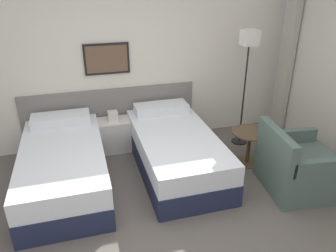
# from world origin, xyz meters

# --- Properties ---
(ground_plane) EXTENTS (16.00, 16.00, 0.00)m
(ground_plane) POSITION_xyz_m (0.00, 0.00, 0.00)
(ground_plane) COLOR #5B544C
(wall_headboard) EXTENTS (10.00, 0.10, 2.70)m
(wall_headboard) POSITION_xyz_m (-0.02, 2.21, 1.30)
(wall_headboard) COLOR beige
(wall_headboard) RESTS_ON ground_plane
(bed_near_door) EXTENTS (0.99, 1.97, 0.67)m
(bed_near_door) POSITION_xyz_m (-1.04, 1.18, 0.28)
(bed_near_door) COLOR #1E233D
(bed_near_door) RESTS_ON ground_plane
(bed_near_window) EXTENTS (0.99, 1.97, 0.67)m
(bed_near_window) POSITION_xyz_m (0.40, 1.18, 0.28)
(bed_near_window) COLOR #1E233D
(bed_near_window) RESTS_ON ground_plane
(nightstand) EXTENTS (0.47, 0.35, 0.62)m
(nightstand) POSITION_xyz_m (-0.32, 1.93, 0.25)
(nightstand) COLOR beige
(nightstand) RESTS_ON ground_plane
(floor_lamp) EXTENTS (0.24, 0.24, 1.74)m
(floor_lamp) POSITION_xyz_m (1.61, 1.63, 1.43)
(floor_lamp) COLOR black
(floor_lamp) RESTS_ON ground_plane
(side_table) EXTENTS (0.51, 0.51, 0.49)m
(side_table) POSITION_xyz_m (1.42, 1.02, 0.35)
(side_table) COLOR brown
(side_table) RESTS_ON ground_plane
(armchair) EXTENTS (0.94, 0.94, 0.82)m
(armchair) POSITION_xyz_m (1.72, 0.33, 0.27)
(armchair) COLOR #4C6056
(armchair) RESTS_ON ground_plane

